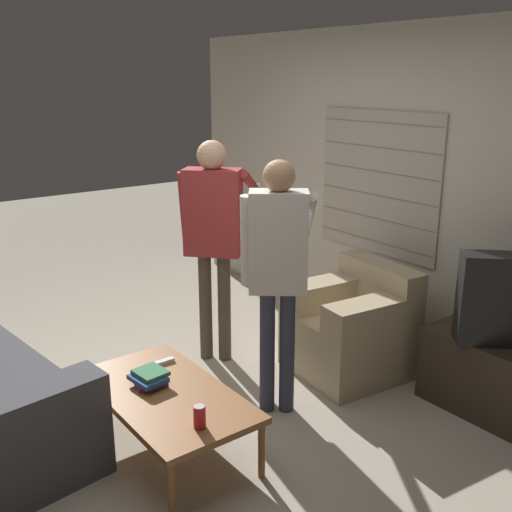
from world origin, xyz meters
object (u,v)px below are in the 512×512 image
at_px(coffee_table, 166,397).
at_px(person_right_standing, 278,259).
at_px(armchair_beige, 353,328).
at_px(person_left_standing, 214,224).
at_px(book_stack, 150,378).
at_px(soda_can, 200,417).
at_px(spare_remote, 165,362).

bearing_deg(coffee_table, person_right_standing, 87.32).
bearing_deg(coffee_table, armchair_beige, 91.88).
height_order(coffee_table, person_left_standing, person_left_standing).
height_order(armchair_beige, person_right_standing, person_right_standing).
bearing_deg(person_right_standing, book_stack, -152.90).
bearing_deg(soda_can, book_stack, 179.65).
bearing_deg(person_right_standing, spare_remote, -171.34).
relative_size(person_left_standing, book_stack, 7.45).
height_order(armchair_beige, coffee_table, armchair_beige).
bearing_deg(person_left_standing, spare_remote, -97.37).
bearing_deg(spare_remote, soda_can, -15.83).
xyz_separation_m(armchair_beige, soda_can, (0.49, -1.66, 0.10)).
xyz_separation_m(armchair_beige, coffee_table, (0.05, -1.62, 0.00)).
distance_m(person_left_standing, spare_remote, 1.14).
relative_size(coffee_table, book_stack, 5.11).
bearing_deg(soda_can, coffee_table, 174.85).
bearing_deg(person_left_standing, soda_can, -79.09).
bearing_deg(soda_can, person_left_standing, 143.58).
bearing_deg(spare_remote, coffee_table, -27.87).
relative_size(coffee_table, person_left_standing, 0.69).
bearing_deg(person_left_standing, armchair_beige, -1.19).
distance_m(armchair_beige, coffee_table, 1.62).
xyz_separation_m(person_left_standing, soda_can, (1.29, -0.95, -0.65)).
bearing_deg(armchair_beige, person_left_standing, 48.09).
xyz_separation_m(armchair_beige, book_stack, (-0.08, -1.65, 0.08)).
bearing_deg(book_stack, person_right_standing, 78.39).
height_order(book_stack, soda_can, soda_can).
bearing_deg(person_right_standing, soda_can, -116.24).
bearing_deg(soda_can, spare_remote, 164.58).
distance_m(person_right_standing, spare_remote, 0.99).
distance_m(book_stack, soda_can, 0.57).
bearing_deg(book_stack, spare_remote, 133.22).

